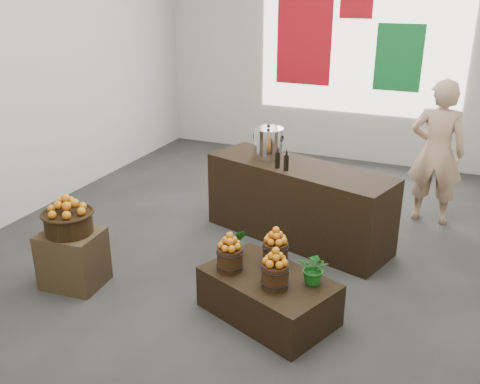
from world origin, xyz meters
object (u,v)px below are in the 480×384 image
at_px(display_table, 268,296).
at_px(stock_pot_left, 268,144).
at_px(shopper, 437,152).
at_px(crate, 73,258).
at_px(counter, 298,203).
at_px(wicker_basket, 69,223).

distance_m(display_table, stock_pot_left, 2.02).
relative_size(display_table, stock_pot_left, 3.41).
distance_m(display_table, shopper, 3.01).
relative_size(crate, stock_pot_left, 1.67).
height_order(display_table, counter, counter).
bearing_deg(display_table, counter, 120.50).
bearing_deg(counter, display_table, -64.51).
height_order(wicker_basket, counter, counter).
xyz_separation_m(crate, shopper, (3.04, 2.96, 0.60)).
height_order(counter, stock_pot_left, stock_pot_left).
distance_m(counter, stock_pot_left, 0.75).
xyz_separation_m(wicker_basket, stock_pot_left, (1.26, 1.96, 0.39)).
distance_m(wicker_basket, shopper, 4.25).
xyz_separation_m(wicker_basket, shopper, (3.04, 2.96, 0.22)).
bearing_deg(crate, stock_pot_left, 57.23).
xyz_separation_m(display_table, stock_pot_left, (-0.66, 1.71, 0.85)).
bearing_deg(shopper, stock_pot_left, 29.41).
bearing_deg(crate, shopper, 44.27).
height_order(crate, shopper, shopper).
distance_m(crate, counter, 2.50).
bearing_deg(display_table, stock_pot_left, 133.02).
bearing_deg(stock_pot_left, counter, -16.93).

